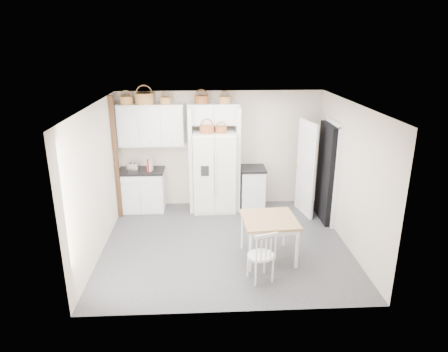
{
  "coord_description": "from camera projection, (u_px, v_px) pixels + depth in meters",
  "views": [
    {
      "loc": [
        -0.38,
        -6.69,
        3.62
      ],
      "look_at": [
        -0.01,
        0.4,
        1.2
      ],
      "focal_mm": 32.0,
      "sensor_mm": 36.0,
      "label": 1
    }
  ],
  "objects": [
    {
      "name": "basket_upper_b",
      "position": [
        144.0,
        99.0,
        8.36
      ],
      "size": [
        0.38,
        0.38,
        0.23
      ],
      "primitive_type": "cylinder",
      "color": "#A36C2F",
      "rests_on": "upper_cabinet"
    },
    {
      "name": "refrigerator",
      "position": [
        214.0,
        171.0,
        8.78
      ],
      "size": [
        0.92,
        0.74,
        1.77
      ],
      "primitive_type": "cube",
      "color": "silver",
      "rests_on": "floor"
    },
    {
      "name": "bridge_cabinet",
      "position": [
        214.0,
        114.0,
        8.55
      ],
      "size": [
        1.12,
        0.34,
        0.45
      ],
      "primitive_type": "cube",
      "color": "silver",
      "rests_on": "wall_back"
    },
    {
      "name": "cookbook_cream",
      "position": [
        151.0,
        166.0,
        8.62
      ],
      "size": [
        0.07,
        0.16,
        0.24
      ],
      "primitive_type": "cube",
      "rotation": [
        0.0,
        0.0,
        -0.22
      ],
      "color": "beige",
      "rests_on": "counter_left"
    },
    {
      "name": "basket_bridge_b",
      "position": [
        225.0,
        100.0,
        8.46
      ],
      "size": [
        0.26,
        0.26,
        0.15
      ],
      "primitive_type": "cylinder",
      "color": "#A36C2F",
      "rests_on": "bridge_cabinet"
    },
    {
      "name": "cookbook_red",
      "position": [
        148.0,
        166.0,
        8.62
      ],
      "size": [
        0.05,
        0.17,
        0.24
      ],
      "primitive_type": "cube",
      "rotation": [
        0.0,
        0.0,
        0.09
      ],
      "color": "#AF1A28",
      "rests_on": "counter_left"
    },
    {
      "name": "wall_back",
      "position": [
        221.0,
        149.0,
        8.98
      ],
      "size": [
        4.5,
        0.0,
        4.5
      ],
      "primitive_type": "plane",
      "rotation": [
        1.57,
        0.0,
        0.0
      ],
      "color": "beige",
      "rests_on": "floor"
    },
    {
      "name": "ceiling",
      "position": [
        226.0,
        105.0,
        6.67
      ],
      "size": [
        4.5,
        4.5,
        0.0
      ],
      "primitive_type": "plane",
      "color": "white",
      "rests_on": "wall_back"
    },
    {
      "name": "wall_right",
      "position": [
        350.0,
        176.0,
        7.2
      ],
      "size": [
        0.0,
        4.0,
        4.0
      ],
      "primitive_type": "plane",
      "rotation": [
        1.57,
        0.0,
        -1.57
      ],
      "color": "beige",
      "rests_on": "floor"
    },
    {
      "name": "base_cab_left",
      "position": [
        142.0,
        191.0,
        8.88
      ],
      "size": [
        0.97,
        0.61,
        0.89
      ],
      "primitive_type": "cube",
      "color": "silver",
      "rests_on": "floor"
    },
    {
      "name": "wall_left",
      "position": [
        97.0,
        180.0,
        6.98
      ],
      "size": [
        0.0,
        4.0,
        4.0
      ],
      "primitive_type": "plane",
      "rotation": [
        1.57,
        0.0,
        1.57
      ],
      "color": "beige",
      "rests_on": "floor"
    },
    {
      "name": "basket_upper_c",
      "position": [
        166.0,
        100.0,
        8.4
      ],
      "size": [
        0.25,
        0.25,
        0.14
      ],
      "primitive_type": "cylinder",
      "color": "#A36C2F",
      "rests_on": "upper_cabinet"
    },
    {
      "name": "upper_cabinet",
      "position": [
        151.0,
        125.0,
        8.55
      ],
      "size": [
        1.4,
        0.34,
        0.9
      ],
      "primitive_type": "cube",
      "color": "silver",
      "rests_on": "wall_back"
    },
    {
      "name": "door_slab",
      "position": [
        306.0,
        168.0,
        8.53
      ],
      "size": [
        0.21,
        0.79,
        2.05
      ],
      "primitive_type": "cube",
      "rotation": [
        0.0,
        0.0,
        -1.36
      ],
      "color": "white",
      "rests_on": "floor"
    },
    {
      "name": "fridge_panel_left",
      "position": [
        191.0,
        160.0,
        8.71
      ],
      "size": [
        0.08,
        0.6,
        2.3
      ],
      "primitive_type": "cube",
      "color": "silver",
      "rests_on": "floor"
    },
    {
      "name": "windsor_chair",
      "position": [
        261.0,
        256.0,
        6.24
      ],
      "size": [
        0.52,
        0.49,
        0.86
      ],
      "primitive_type": "cube",
      "rotation": [
        0.0,
        0.0,
        0.32
      ],
      "color": "silver",
      "rests_on": "floor"
    },
    {
      "name": "doorway_void",
      "position": [
        327.0,
        173.0,
        8.23
      ],
      "size": [
        0.18,
        0.85,
        2.05
      ],
      "primitive_type": "cube",
      "color": "black",
      "rests_on": "floor"
    },
    {
      "name": "floor",
      "position": [
        225.0,
        243.0,
        7.51
      ],
      "size": [
        4.5,
        4.5,
        0.0
      ],
      "primitive_type": "plane",
      "color": "#2D2C30",
      "rests_on": "ground"
    },
    {
      "name": "dining_table",
      "position": [
        269.0,
        238.0,
        6.9
      ],
      "size": [
        0.96,
        0.96,
        0.75
      ],
      "primitive_type": "cube",
      "rotation": [
        0.0,
        0.0,
        0.07
      ],
      "color": "brown",
      "rests_on": "floor"
    },
    {
      "name": "fridge_panel_right",
      "position": [
        237.0,
        159.0,
        8.76
      ],
      "size": [
        0.08,
        0.6,
        2.3
      ],
      "primitive_type": "cube",
      "color": "silver",
      "rests_on": "floor"
    },
    {
      "name": "base_cab_right",
      "position": [
        252.0,
        188.0,
        9.0
      ],
      "size": [
        0.52,
        0.62,
        0.91
      ],
      "primitive_type": "cube",
      "color": "silver",
      "rests_on": "floor"
    },
    {
      "name": "basket_fridge_b",
      "position": [
        221.0,
        130.0,
        8.38
      ],
      "size": [
        0.24,
        0.24,
        0.13
      ],
      "primitive_type": "cylinder",
      "color": "brown",
      "rests_on": "refrigerator"
    },
    {
      "name": "basket_fridge_a",
      "position": [
        207.0,
        129.0,
        8.36
      ],
      "size": [
        0.3,
        0.3,
        0.16
      ],
      "primitive_type": "cylinder",
      "color": "brown",
      "rests_on": "refrigerator"
    },
    {
      "name": "toaster",
      "position": [
        133.0,
        167.0,
        8.62
      ],
      "size": [
        0.27,
        0.18,
        0.17
      ],
      "primitive_type": "cube",
      "rotation": [
        0.0,
        0.0,
        -0.14
      ],
      "color": "silver",
      "rests_on": "counter_left"
    },
    {
      "name": "trim_post",
      "position": [
        116.0,
        159.0,
        8.26
      ],
      "size": [
        0.09,
        0.09,
        2.6
      ],
      "primitive_type": "cube",
      "color": "black",
      "rests_on": "floor"
    },
    {
      "name": "counter_right",
      "position": [
        253.0,
        168.0,
        8.85
      ],
      "size": [
        0.56,
        0.66,
        0.04
      ],
      "primitive_type": "cube",
      "color": "black",
      "rests_on": "base_cab_right"
    },
    {
      "name": "basket_bridge_a",
      "position": [
        202.0,
        100.0,
        8.43
      ],
      "size": [
        0.3,
        0.3,
        0.17
      ],
      "primitive_type": "cylinder",
      "color": "brown",
      "rests_on": "bridge_cabinet"
    },
    {
      "name": "counter_left",
      "position": [
        141.0,
        171.0,
        8.73
      ],
      "size": [
        1.01,
        0.65,
        0.04
      ],
      "primitive_type": "cube",
      "color": "black",
      "rests_on": "base_cab_left"
    },
    {
      "name": "basket_upper_a",
      "position": [
        126.0,
        100.0,
        8.36
      ],
      "size": [
        0.28,
        0.28,
        0.16
      ],
      "primitive_type": "cylinder",
      "color": "#A36C2F",
      "rests_on": "upper_cabinet"
    }
  ]
}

